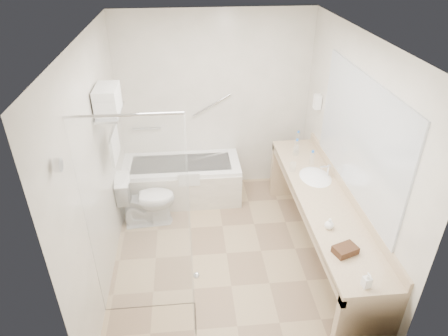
{
  "coord_description": "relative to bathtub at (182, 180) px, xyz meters",
  "views": [
    {
      "loc": [
        -0.37,
        -3.53,
        3.28
      ],
      "look_at": [
        0.0,
        0.3,
        1.0
      ],
      "focal_mm": 32.0,
      "sensor_mm": 36.0,
      "label": 1
    }
  ],
  "objects": [
    {
      "name": "floor",
      "position": [
        0.5,
        -1.24,
        -0.28
      ],
      "size": [
        3.2,
        3.2,
        0.0
      ],
      "primitive_type": "plane",
      "color": "tan",
      "rests_on": "ground"
    },
    {
      "name": "ceiling",
      "position": [
        0.5,
        -1.24,
        2.22
      ],
      "size": [
        2.6,
        3.2,
        0.1
      ],
      "primitive_type": "cube",
      "color": "white",
      "rests_on": "wall_back"
    },
    {
      "name": "wall_back",
      "position": [
        0.5,
        0.36,
        0.97
      ],
      "size": [
        2.6,
        0.1,
        2.5
      ],
      "primitive_type": "cube",
      "color": "silver",
      "rests_on": "ground"
    },
    {
      "name": "wall_front",
      "position": [
        0.5,
        -2.84,
        0.97
      ],
      "size": [
        2.6,
        0.1,
        2.5
      ],
      "primitive_type": "cube",
      "color": "silver",
      "rests_on": "ground"
    },
    {
      "name": "wall_left",
      "position": [
        -0.8,
        -1.24,
        0.97
      ],
      "size": [
        0.1,
        3.2,
        2.5
      ],
      "primitive_type": "cube",
      "color": "silver",
      "rests_on": "ground"
    },
    {
      "name": "wall_right",
      "position": [
        1.8,
        -1.24,
        0.97
      ],
      "size": [
        0.1,
        3.2,
        2.5
      ],
      "primitive_type": "cube",
      "color": "silver",
      "rests_on": "ground"
    },
    {
      "name": "bathtub",
      "position": [
        0.0,
        0.0,
        0.0
      ],
      "size": [
        1.6,
        0.73,
        0.59
      ],
      "color": "white",
      "rests_on": "floor"
    },
    {
      "name": "grab_bar_short",
      "position": [
        -0.45,
        0.32,
        0.67
      ],
      "size": [
        0.4,
        0.03,
        0.03
      ],
      "primitive_type": "cylinder",
      "rotation": [
        0.0,
        1.57,
        0.0
      ],
      "color": "silver",
      "rests_on": "wall_back"
    },
    {
      "name": "grab_bar_long",
      "position": [
        0.45,
        0.32,
        0.97
      ],
      "size": [
        0.53,
        0.03,
        0.33
      ],
      "primitive_type": "cylinder",
      "rotation": [
        0.0,
        1.05,
        0.0
      ],
      "color": "silver",
      "rests_on": "wall_back"
    },
    {
      "name": "shower_enclosure",
      "position": [
        -0.13,
        -2.16,
        0.79
      ],
      "size": [
        0.96,
        0.91,
        2.11
      ],
      "color": "silver",
      "rests_on": "floor"
    },
    {
      "name": "towel_shelf",
      "position": [
        -0.67,
        -0.89,
        1.48
      ],
      "size": [
        0.24,
        0.55,
        0.81
      ],
      "color": "silver",
      "rests_on": "wall_left"
    },
    {
      "name": "vanity_counter",
      "position": [
        1.52,
        -1.39,
        0.36
      ],
      "size": [
        0.55,
        2.7,
        0.95
      ],
      "color": "#C8B485",
      "rests_on": "floor"
    },
    {
      "name": "sink",
      "position": [
        1.55,
        -0.99,
        0.54
      ],
      "size": [
        0.4,
        0.52,
        0.14
      ],
      "primitive_type": "ellipsoid",
      "color": "white",
      "rests_on": "vanity_counter"
    },
    {
      "name": "faucet",
      "position": [
        1.7,
        -0.99,
        0.65
      ],
      "size": [
        0.03,
        0.03,
        0.14
      ],
      "primitive_type": "cylinder",
      "color": "silver",
      "rests_on": "vanity_counter"
    },
    {
      "name": "mirror",
      "position": [
        1.79,
        -1.39,
        1.27
      ],
      "size": [
        0.02,
        2.0,
        1.2
      ],
      "primitive_type": "cube",
      "color": "#B7BDC4",
      "rests_on": "wall_right"
    },
    {
      "name": "hairdryer_unit",
      "position": [
        1.75,
        -0.19,
        1.17
      ],
      "size": [
        0.08,
        0.1,
        0.18
      ],
      "primitive_type": "cube",
      "color": "white",
      "rests_on": "wall_right"
    },
    {
      "name": "toilet",
      "position": [
        -0.45,
        -0.54,
        0.08
      ],
      "size": [
        0.75,
        0.46,
        0.71
      ],
      "primitive_type": "imported",
      "rotation": [
        0.0,
        0.0,
        1.65
      ],
      "color": "white",
      "rests_on": "floor"
    },
    {
      "name": "amenity_basket",
      "position": [
        1.44,
        -2.25,
        0.61
      ],
      "size": [
        0.24,
        0.2,
        0.07
      ],
      "primitive_type": "cube",
      "rotation": [
        0.0,
        0.0,
        0.35
      ],
      "color": "#462819",
      "rests_on": "vanity_counter"
    },
    {
      "name": "soap_bottle_a",
      "position": [
        1.47,
        -2.64,
        0.61
      ],
      "size": [
        0.08,
        0.15,
        0.06
      ],
      "primitive_type": "imported",
      "rotation": [
        0.0,
        0.0,
        0.16
      ],
      "color": "white",
      "rests_on": "vanity_counter"
    },
    {
      "name": "soap_bottle_b",
      "position": [
        1.41,
        -1.91,
        0.62
      ],
      "size": [
        0.12,
        0.13,
        0.09
      ],
      "primitive_type": "imported",
      "rotation": [
        0.0,
        0.0,
        0.33
      ],
      "color": "white",
      "rests_on": "vanity_counter"
    },
    {
      "name": "water_bottle_left",
      "position": [
        1.58,
        -0.72,
        0.66
      ],
      "size": [
        0.06,
        0.06,
        0.2
      ],
      "rotation": [
        0.0,
        0.0,
        -0.2
      ],
      "color": "silver",
      "rests_on": "vanity_counter"
    },
    {
      "name": "water_bottle_mid",
      "position": [
        1.48,
        -0.38,
        0.66
      ],
      "size": [
        0.06,
        0.06,
        0.19
      ],
      "rotation": [
        0.0,
        0.0,
        0.09
      ],
      "color": "silver",
      "rests_on": "vanity_counter"
    },
    {
      "name": "water_bottle_right",
      "position": [
        1.56,
        -0.14,
        0.66
      ],
      "size": [
        0.06,
        0.06,
        0.18
      ],
      "rotation": [
        0.0,
        0.0,
        0.43
      ],
      "color": "silver",
      "rests_on": "vanity_counter"
    },
    {
      "name": "drinking_glass_near",
      "position": [
        1.33,
        -0.82,
        0.62
      ],
      "size": [
        0.09,
        0.09,
        0.1
      ],
      "primitive_type": "cylinder",
      "rotation": [
        0.0,
        0.0,
        -0.13
      ],
      "color": "silver",
      "rests_on": "vanity_counter"
    },
    {
      "name": "drinking_glass_far",
      "position": [
        1.46,
        -0.44,
        0.63
      ],
      "size": [
        0.09,
        0.09,
        0.1
      ],
      "primitive_type": "cylinder",
      "rotation": [
        0.0,
        0.0,
        -0.18
      ],
      "color": "silver",
      "rests_on": "vanity_counter"
    }
  ]
}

